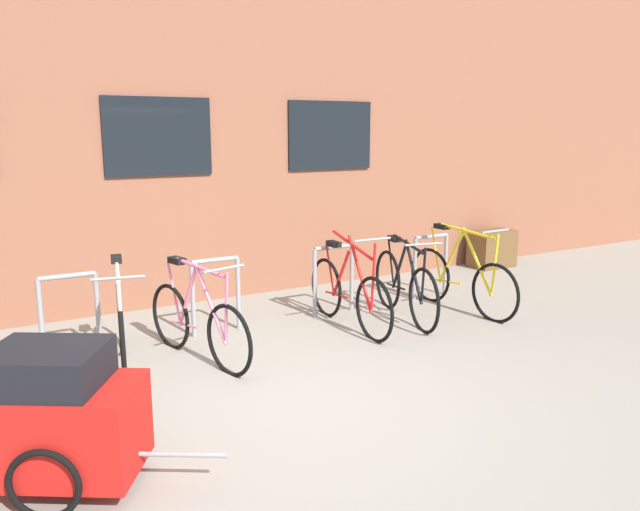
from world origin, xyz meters
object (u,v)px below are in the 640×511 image
at_px(bicycle_white, 121,328).
at_px(bike_trailer, 62,415).
at_px(bicycle_black, 405,286).
at_px(bicycle_pink, 198,322).
at_px(bicycle_yellow, 461,279).
at_px(planter_box, 492,249).
at_px(bicycle_red, 349,293).

bearing_deg(bicycle_white, bike_trailer, -112.51).
bearing_deg(bicycle_black, bike_trailer, -155.96).
bearing_deg(bicycle_pink, bicycle_yellow, 0.35).
relative_size(bicycle_pink, planter_box, 2.36).
relative_size(bicycle_white, bike_trailer, 1.26).
xyz_separation_m(bicycle_pink, bicycle_red, (1.82, 0.15, 0.01)).
distance_m(bicycle_pink, bicycle_red, 1.82).
relative_size(bicycle_yellow, bike_trailer, 1.28).
bearing_deg(bicycle_black, bicycle_yellow, -5.13).
bearing_deg(bicycle_pink, bicycle_black, 2.08).
height_order(bicycle_white, bicycle_black, bicycle_white).
distance_m(bicycle_yellow, bike_trailer, 5.12).
xyz_separation_m(bicycle_pink, planter_box, (5.52, 1.64, -0.08)).
bearing_deg(bicycle_yellow, bicycle_red, 175.41).
relative_size(bicycle_red, planter_box, 2.52).
bearing_deg(bike_trailer, bicycle_red, 29.43).
bearing_deg(bicycle_black, bicycle_red, 176.01).
distance_m(bicycle_yellow, bicycle_red, 1.56).
height_order(bicycle_yellow, bicycle_pink, bicycle_yellow).
relative_size(bicycle_pink, bicycle_red, 0.94).
xyz_separation_m(bicycle_yellow, bicycle_black, (-0.81, 0.07, -0.00)).
height_order(bicycle_white, bicycle_red, bicycle_red).
distance_m(bike_trailer, planter_box, 7.73).
bearing_deg(bicycle_red, bicycle_black, -3.99).
relative_size(bicycle_red, bike_trailer, 1.26).
relative_size(bicycle_red, bicycle_black, 1.02).
bearing_deg(bicycle_white, planter_box, 13.65).
xyz_separation_m(bicycle_black, bike_trailer, (-4.01, -1.79, 0.08)).
bearing_deg(planter_box, bicycle_pink, -163.50).
distance_m(bicycle_yellow, bicycle_pink, 3.37).
relative_size(bicycle_yellow, planter_box, 2.56).
height_order(bicycle_black, bike_trailer, bicycle_black).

